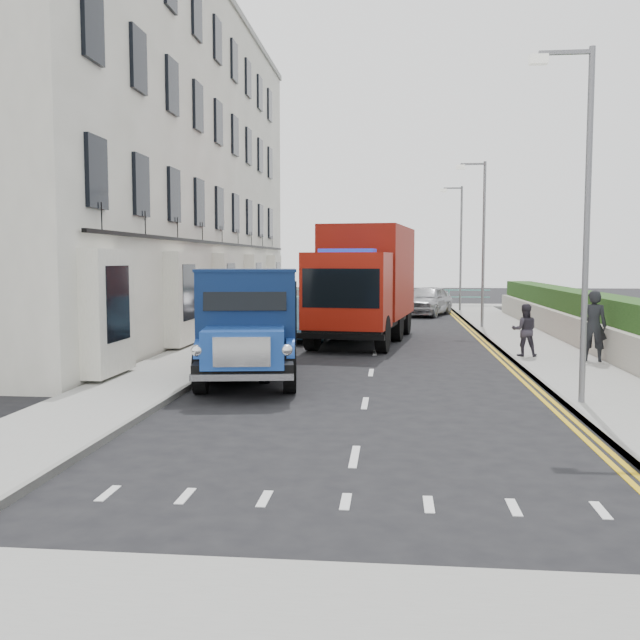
{
  "coord_description": "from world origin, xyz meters",
  "views": [
    {
      "loc": [
        0.55,
        -16.43,
        2.93
      ],
      "look_at": [
        -1.3,
        1.65,
        1.4
      ],
      "focal_mm": 40.0,
      "sensor_mm": 36.0,
      "label": 1
    }
  ],
  "objects_px": {
    "lamp_mid": "(481,234)",
    "lamp_far": "(459,241)",
    "pedestrian_east_near": "(593,326)",
    "lamp_near": "(581,205)",
    "bedford_lorry": "(247,333)",
    "red_lorry": "(365,280)",
    "parked_car_front": "(238,345)"
  },
  "relations": [
    {
      "from": "lamp_mid",
      "to": "red_lorry",
      "type": "bearing_deg",
      "value": -134.65
    },
    {
      "from": "lamp_far",
      "to": "pedestrian_east_near",
      "type": "height_order",
      "value": "lamp_far"
    },
    {
      "from": "lamp_near",
      "to": "red_lorry",
      "type": "distance_m",
      "value": 12.35
    },
    {
      "from": "lamp_near",
      "to": "lamp_far",
      "type": "relative_size",
      "value": 1.0
    },
    {
      "from": "bedford_lorry",
      "to": "parked_car_front",
      "type": "bearing_deg",
      "value": 100.53
    },
    {
      "from": "lamp_near",
      "to": "lamp_mid",
      "type": "height_order",
      "value": "same"
    },
    {
      "from": "lamp_mid",
      "to": "red_lorry",
      "type": "relative_size",
      "value": 0.85
    },
    {
      "from": "lamp_near",
      "to": "lamp_mid",
      "type": "relative_size",
      "value": 1.0
    },
    {
      "from": "lamp_far",
      "to": "bedford_lorry",
      "type": "distance_m",
      "value": 25.37
    },
    {
      "from": "lamp_far",
      "to": "parked_car_front",
      "type": "distance_m",
      "value": 23.99
    },
    {
      "from": "red_lorry",
      "to": "pedestrian_east_near",
      "type": "height_order",
      "value": "red_lorry"
    },
    {
      "from": "lamp_near",
      "to": "parked_car_front",
      "type": "height_order",
      "value": "lamp_near"
    },
    {
      "from": "lamp_far",
      "to": "parked_car_front",
      "type": "bearing_deg",
      "value": -108.6
    },
    {
      "from": "lamp_near",
      "to": "lamp_far",
      "type": "bearing_deg",
      "value": 90.0
    },
    {
      "from": "lamp_near",
      "to": "parked_car_front",
      "type": "bearing_deg",
      "value": 155.43
    },
    {
      "from": "pedestrian_east_near",
      "to": "lamp_far",
      "type": "bearing_deg",
      "value": -68.81
    },
    {
      "from": "parked_car_front",
      "to": "pedestrian_east_near",
      "type": "distance_m",
      "value": 9.83
    },
    {
      "from": "lamp_mid",
      "to": "pedestrian_east_near",
      "type": "height_order",
      "value": "lamp_mid"
    },
    {
      "from": "red_lorry",
      "to": "pedestrian_east_near",
      "type": "distance_m",
      "value": 8.55
    },
    {
      "from": "bedford_lorry",
      "to": "red_lorry",
      "type": "bearing_deg",
      "value": 67.4
    },
    {
      "from": "lamp_near",
      "to": "bedford_lorry",
      "type": "bearing_deg",
      "value": 165.81
    },
    {
      "from": "lamp_far",
      "to": "bedford_lorry",
      "type": "height_order",
      "value": "lamp_far"
    },
    {
      "from": "parked_car_front",
      "to": "pedestrian_east_near",
      "type": "relative_size",
      "value": 2.22
    },
    {
      "from": "lamp_mid",
      "to": "lamp_far",
      "type": "xyz_separation_m",
      "value": [
        0.0,
        10.0,
        0.0
      ]
    },
    {
      "from": "lamp_mid",
      "to": "bedford_lorry",
      "type": "distance_m",
      "value": 16.09
    },
    {
      "from": "lamp_far",
      "to": "red_lorry",
      "type": "xyz_separation_m",
      "value": [
        -4.64,
        -14.69,
        -1.79
      ]
    },
    {
      "from": "lamp_mid",
      "to": "lamp_far",
      "type": "bearing_deg",
      "value": 90.0
    },
    {
      "from": "lamp_far",
      "to": "pedestrian_east_near",
      "type": "bearing_deg",
      "value": -84.53
    },
    {
      "from": "pedestrian_east_near",
      "to": "lamp_mid",
      "type": "bearing_deg",
      "value": -63.46
    },
    {
      "from": "parked_car_front",
      "to": "lamp_near",
      "type": "bearing_deg",
      "value": -32.12
    },
    {
      "from": "pedestrian_east_near",
      "to": "lamp_near",
      "type": "bearing_deg",
      "value": 87.78
    },
    {
      "from": "bedford_lorry",
      "to": "pedestrian_east_near",
      "type": "distance_m",
      "value": 9.84
    }
  ]
}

